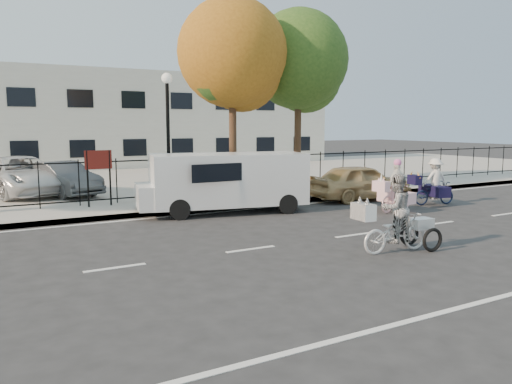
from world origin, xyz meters
TOP-DOWN VIEW (x-y plane):
  - ground at (0.00, 0.00)m, footprint 120.00×120.00m
  - road_markings at (0.00, 0.00)m, footprint 60.00×9.52m
  - curb at (0.00, 5.05)m, footprint 60.00×0.10m
  - sidewalk at (0.00, 6.10)m, footprint 60.00×2.20m
  - parking_lot at (0.00, 15.00)m, footprint 60.00×15.60m
  - iron_fence at (0.00, 7.20)m, footprint 58.00×0.06m
  - building at (0.00, 25.00)m, footprint 34.00×10.00m
  - lamppost at (0.50, 6.80)m, footprint 0.36×0.36m
  - street_sign at (-1.85, 6.80)m, footprint 0.85×0.06m
  - zebra_trike at (2.65, -1.72)m, footprint 2.01×0.81m
  - unicorn_bike at (6.32, 1.98)m, footprint 1.72×1.21m
  - bull_bike at (8.52, 2.41)m, footprint 1.78×1.24m
  - white_van at (1.55, 4.50)m, footprint 5.53×2.70m
  - gold_sedan at (7.05, 4.50)m, footprint 4.00×1.81m
  - lot_car_b at (-3.87, 11.04)m, footprint 3.75×5.61m
  - lot_car_c at (-2.50, 10.08)m, footprint 2.51×4.01m
  - lot_car_d at (3.95, 11.01)m, footprint 2.39×4.46m
  - tree_mid at (3.34, 7.36)m, footprint 4.03×4.03m
  - tree_east at (6.58, 7.83)m, footprint 4.04×4.04m

SIDE VIEW (x-z plane):
  - ground at x=0.00m, z-range 0.00..0.00m
  - road_markings at x=0.00m, z-range 0.00..0.01m
  - curb at x=0.00m, z-range 0.00..0.15m
  - sidewalk at x=0.00m, z-range 0.00..0.15m
  - parking_lot at x=0.00m, z-range 0.00..0.15m
  - unicorn_bike at x=6.32m, z-range -0.22..1.48m
  - bull_bike at x=8.52m, z-range -0.16..1.45m
  - zebra_trike at x=2.65m, z-range -0.20..1.53m
  - gold_sedan at x=7.05m, z-range 0.00..1.33m
  - lot_car_c at x=-2.50m, z-range 0.15..1.40m
  - lot_car_b at x=-3.87m, z-range 0.15..1.58m
  - lot_car_d at x=3.95m, z-range 0.15..1.59m
  - iron_fence at x=0.00m, z-range 0.15..1.65m
  - white_van at x=1.55m, z-range 0.10..1.96m
  - street_sign at x=-1.85m, z-range 0.52..2.32m
  - building at x=0.00m, z-range 0.00..6.00m
  - lamppost at x=0.50m, z-range 0.95..5.28m
  - tree_mid at x=3.34m, z-range 1.48..8.87m
  - tree_east at x=6.58m, z-range 1.48..8.89m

